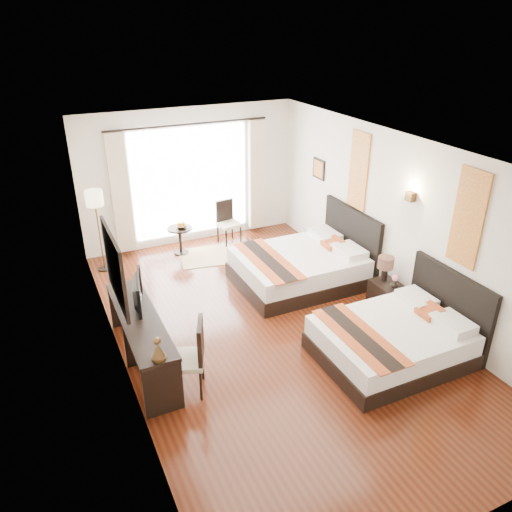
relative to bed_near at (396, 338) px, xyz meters
name	(u,v)px	position (x,y,z in m)	size (l,w,h in m)	color
floor	(271,329)	(-1.28, 1.36, -0.30)	(4.50, 7.50, 0.01)	#3E140B
ceiling	(274,151)	(-1.28, 1.36, 2.49)	(4.50, 7.50, 0.02)	white
wall_headboard	(397,222)	(0.96, 1.36, 1.10)	(0.01, 7.50, 2.80)	silver
wall_desk	(114,278)	(-3.53, 1.36, 1.10)	(0.01, 7.50, 2.80)	silver
wall_window	(190,177)	(-1.28, 5.10, 1.10)	(4.50, 0.01, 2.80)	silver
wall_entry	(478,420)	(-1.28, -2.39, 1.10)	(4.50, 0.01, 2.80)	silver
window_glass	(191,182)	(-1.28, 5.09, 1.00)	(2.40, 0.02, 2.20)	white
sheer_curtain	(192,183)	(-1.28, 5.03, 1.00)	(2.30, 0.02, 2.10)	white
drape_left	(121,194)	(-2.73, 4.99, 0.98)	(0.35, 0.14, 2.35)	beige
drape_right	(257,175)	(0.17, 4.99, 0.98)	(0.35, 0.14, 2.35)	beige
art_panel_near	(468,218)	(0.95, 0.00, 1.65)	(0.03, 0.50, 1.35)	#8E3514
art_panel_far	(359,171)	(0.95, 2.47, 1.65)	(0.03, 0.50, 1.35)	#8E3514
wall_sconce	(411,197)	(0.91, 1.09, 1.62)	(0.10, 0.14, 0.14)	#4C351B
mirror_frame	(114,267)	(-3.50, 1.36, 1.25)	(0.04, 1.25, 0.95)	black
mirror_glass	(116,267)	(-3.48, 1.36, 1.25)	(0.01, 1.12, 0.82)	white
bed_near	(396,338)	(0.00, 0.00, 0.00)	(2.04, 1.59, 1.15)	black
bed_far	(303,265)	(-0.09, 2.47, 0.03)	(2.22, 1.73, 1.26)	black
nightstand	(386,296)	(0.68, 1.09, -0.06)	(0.40, 0.50, 0.48)	black
table_lamp	(386,264)	(0.68, 1.18, 0.48)	(0.26, 0.26, 0.41)	black
vase	(395,283)	(0.68, 0.92, 0.27)	(0.12, 0.12, 0.13)	black
console_desk	(142,340)	(-3.27, 1.36, 0.08)	(0.50, 2.20, 0.76)	black
television	(134,292)	(-3.25, 1.66, 0.68)	(0.76, 0.10, 0.44)	black
bronze_figurine	(158,350)	(-3.27, 0.36, 0.59)	(0.18, 0.18, 0.27)	#4C351B
desk_chair	(187,370)	(-2.88, 0.56, 0.01)	(0.62, 0.62, 1.03)	#B6AB8C
floor_lamp	(95,204)	(-3.28, 4.50, 1.03)	(0.32, 0.32, 1.58)	black
side_table	(180,240)	(-1.74, 4.57, -0.02)	(0.49, 0.49, 0.56)	black
fruit_bowl	(182,226)	(-1.70, 4.54, 0.29)	(0.23, 0.23, 0.06)	#4D391B
window_chair	(229,230)	(-0.64, 4.65, -0.02)	(0.47, 0.47, 0.90)	#B6AB8C
jute_rug	(214,255)	(-1.18, 4.16, -0.29)	(1.37, 0.93, 0.01)	#9F825F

